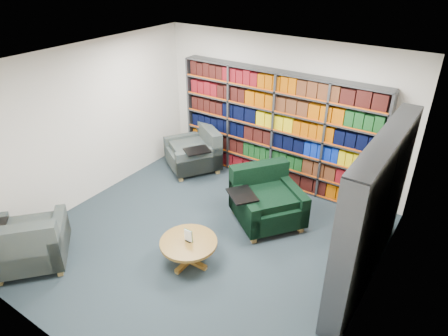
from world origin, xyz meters
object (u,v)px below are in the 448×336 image
Objects in this scene: chair_teal_left at (197,153)px; coffee_table at (189,246)px; chair_green_right at (265,200)px; chair_teal_front at (29,246)px.

chair_teal_left reaches higher than coffee_table.
coffee_table is at bearing -103.70° from chair_green_right.
chair_teal_left is 1.60× the size of coffee_table.
chair_green_right is 3.70m from chair_teal_front.
chair_teal_left is at bearing 87.20° from chair_teal_front.
chair_teal_left is 2.23m from chair_green_right.
chair_teal_left is 2.94m from coffee_table.
chair_teal_front reaches higher than chair_teal_left.
chair_green_right is 1.05× the size of chair_teal_front.
chair_green_right is at bearing 52.31° from chair_teal_front.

